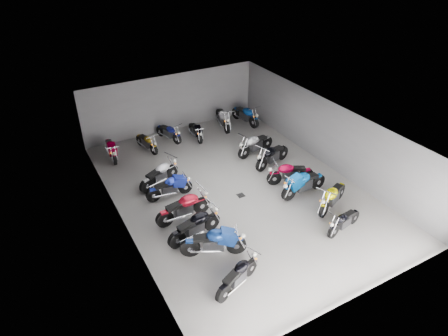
{
  "coord_description": "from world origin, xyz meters",
  "views": [
    {
      "loc": [
        -7.48,
        -12.51,
        10.17
      ],
      "look_at": [
        -0.32,
        0.43,
        1.0
      ],
      "focal_mm": 32.0,
      "sensor_mm": 36.0,
      "label": 1
    }
  ],
  "objects": [
    {
      "name": "ground",
      "position": [
        0.0,
        0.0,
        0.0
      ],
      "size": [
        14.0,
        14.0,
        0.0
      ],
      "primitive_type": "plane",
      "color": "gray",
      "rests_on": "ground"
    },
    {
      "name": "wall_back",
      "position": [
        0.0,
        7.0,
        1.6
      ],
      "size": [
        10.0,
        0.1,
        3.2
      ],
      "primitive_type": "cube",
      "color": "slate",
      "rests_on": "ground"
    },
    {
      "name": "wall_left",
      "position": [
        -5.0,
        0.0,
        1.6
      ],
      "size": [
        0.1,
        14.0,
        3.2
      ],
      "primitive_type": "cube",
      "color": "slate",
      "rests_on": "ground"
    },
    {
      "name": "wall_right",
      "position": [
        5.0,
        0.0,
        1.6
      ],
      "size": [
        0.1,
        14.0,
        3.2
      ],
      "primitive_type": "cube",
      "color": "slate",
      "rests_on": "ground"
    },
    {
      "name": "ceiling",
      "position": [
        0.0,
        0.0,
        3.22
      ],
      "size": [
        10.0,
        14.0,
        0.04
      ],
      "primitive_type": "cube",
      "color": "black",
      "rests_on": "wall_back"
    },
    {
      "name": "drain_grate",
      "position": [
        0.0,
        -0.5,
        0.01
      ],
      "size": [
        0.32,
        0.32,
        0.01
      ],
      "primitive_type": "cube",
      "color": "black",
      "rests_on": "ground"
    },
    {
      "name": "motorcycle_left_a",
      "position": [
        -2.71,
        -4.8,
        0.49
      ],
      "size": [
        1.95,
        0.87,
        0.9
      ],
      "rotation": [
        0.0,
        0.0,
        -1.2
      ],
      "color": "black",
      "rests_on": "ground"
    },
    {
      "name": "motorcycle_left_b",
      "position": [
        -2.68,
        -3.12,
        0.57
      ],
      "size": [
        2.21,
        1.11,
        1.04
      ],
      "rotation": [
        0.0,
        0.0,
        -1.99
      ],
      "color": "black",
      "rests_on": "ground"
    },
    {
      "name": "motorcycle_left_c",
      "position": [
        -2.88,
        -1.99,
        0.55
      ],
      "size": [
        2.29,
        0.61,
        1.01
      ],
      "rotation": [
        0.0,
        0.0,
        -1.39
      ],
      "color": "black",
      "rests_on": "ground"
    },
    {
      "name": "motorcycle_left_d",
      "position": [
        -2.8,
        -0.78,
        0.56
      ],
      "size": [
        2.35,
        0.49,
        1.03
      ],
      "rotation": [
        0.0,
        0.0,
        -1.52
      ],
      "color": "black",
      "rests_on": "ground"
    },
    {
      "name": "motorcycle_left_e",
      "position": [
        -2.71,
        0.89,
        0.5
      ],
      "size": [
        2.07,
        0.44,
        0.91
      ],
      "rotation": [
        0.0,
        0.0,
        -1.63
      ],
      "color": "black",
      "rests_on": "ground"
    },
    {
      "name": "motorcycle_left_f",
      "position": [
        -2.74,
        2.01,
        0.53
      ],
      "size": [
        2.1,
        0.92,
        0.97
      ],
      "rotation": [
        0.0,
        0.0,
        -1.2
      ],
      "color": "black",
      "rests_on": "ground"
    },
    {
      "name": "motorcycle_right_a",
      "position": [
        2.25,
        -4.36,
        0.45
      ],
      "size": [
        1.87,
        0.53,
        0.83
      ],
      "rotation": [
        0.0,
        0.0,
        1.77
      ],
      "color": "black",
      "rests_on": "ground"
    },
    {
      "name": "motorcycle_right_b",
      "position": [
        2.86,
        -3.03,
        0.54
      ],
      "size": [
        2.13,
        1.05,
        1.0
      ],
      "rotation": [
        0.0,
        0.0,
        1.99
      ],
      "color": "black",
      "rests_on": "ground"
    },
    {
      "name": "motorcycle_right_c",
      "position": [
        2.4,
        -1.71,
        0.57
      ],
      "size": [
        2.36,
        0.49,
        1.04
      ],
      "rotation": [
        0.0,
        0.0,
        1.62
      ],
      "color": "black",
      "rests_on": "ground"
    },
    {
      "name": "motorcycle_right_d",
      "position": [
        2.44,
        -0.72,
        0.53
      ],
      "size": [
        2.13,
        0.85,
        0.97
      ],
      "rotation": [
        0.0,
        0.0,
        1.24
      ],
      "color": "black",
      "rests_on": "ground"
    },
    {
      "name": "motorcycle_right_e",
      "position": [
        2.62,
        0.97,
        0.55
      ],
      "size": [
        2.23,
        0.77,
        1.0
      ],
      "rotation": [
        0.0,
        0.0,
        1.85
      ],
      "color": "black",
      "rests_on": "ground"
    },
    {
      "name": "motorcycle_right_f",
      "position": [
        2.52,
        2.31,
        0.55
      ],
      "size": [
        2.27,
        0.64,
        1.01
      ],
      "rotation": [
        0.0,
        0.0,
        1.77
      ],
      "color": "black",
      "rests_on": "ground"
    },
    {
      "name": "motorcycle_back_a",
      "position": [
        -4.0,
        5.43,
        0.5
      ],
      "size": [
        0.45,
        2.11,
        0.92
      ],
      "rotation": [
        0.0,
        0.0,
        3.07
      ],
      "color": "black",
      "rests_on": "ground"
    },
    {
      "name": "motorcycle_back_b",
      "position": [
        -2.16,
        5.34,
        0.46
      ],
      "size": [
        0.56,
        1.91,
        0.85
      ],
      "rotation": [
        0.0,
        0.0,
        3.36
      ],
      "color": "black",
      "rests_on": "ground"
    },
    {
      "name": "motorcycle_back_c",
      "position": [
        -0.75,
        5.83,
        0.47
      ],
      "size": [
        0.73,
        1.92,
        0.87
      ],
      "rotation": [
        0.0,
        0.0,
        3.45
      ],
      "color": "black",
      "rests_on": "ground"
    },
    {
      "name": "motorcycle_back_d",
      "position": [
        0.6,
        5.31,
        0.46
      ],
      "size": [
        0.42,
        1.9,
        0.84
      ],
      "rotation": [
        0.0,
        0.0,
        3.05
      ],
      "color": "black",
      "rests_on": "ground"
    },
    {
      "name": "motorcycle_back_e",
      "position": [
        2.58,
        5.8,
        0.57
      ],
      "size": [
        0.7,
        2.36,
        1.05
      ],
      "rotation": [
        0.0,
        0.0,
        2.92
      ],
      "color": "black",
      "rests_on": "ground"
    },
    {
      "name": "motorcycle_back_f",
      "position": [
        3.98,
        5.62,
        0.55
      ],
      "size": [
        0.56,
        2.28,
        1.0
      ],
      "rotation": [
        0.0,
        0.0,
        3.29
      ],
      "color": "black",
      "rests_on": "ground"
    }
  ]
}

